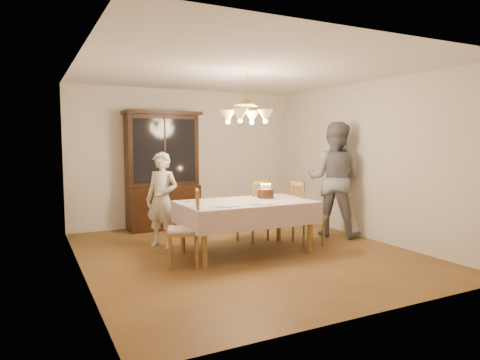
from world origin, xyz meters
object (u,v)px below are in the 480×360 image
dining_table (246,206)px  birthday_cake (265,194)px  chair_far_side (253,214)px  china_hutch (163,173)px  elderly_woman (162,200)px

dining_table → birthday_cake: 0.42m
dining_table → chair_far_side: bearing=53.5°
china_hutch → chair_far_side: bearing=-58.5°
dining_table → chair_far_side: chair_far_side is taller
chair_far_side → elderly_woman: size_ratio=0.69×
dining_table → china_hutch: china_hutch is taller
china_hutch → chair_far_side: 2.03m
dining_table → birthday_cake: birthday_cake is taller
chair_far_side → birthday_cake: (-0.07, -0.50, 0.39)m
birthday_cake → chair_far_side: bearing=82.5°
elderly_woman → birthday_cake: (1.36, -0.80, 0.10)m
china_hutch → elderly_woman: 1.44m
elderly_woman → birthday_cake: size_ratio=4.86×
dining_table → birthday_cake: size_ratio=6.33×
elderly_woman → dining_table: bearing=5.3°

